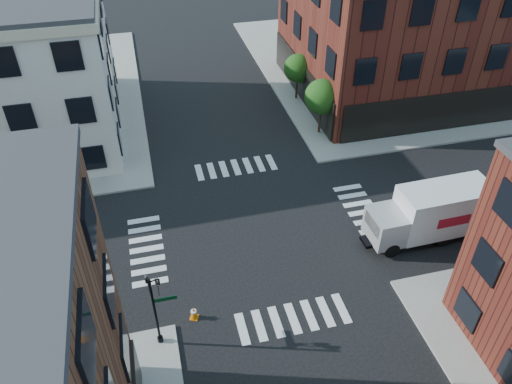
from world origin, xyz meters
name	(u,v)px	position (x,y,z in m)	size (l,w,h in m)	color
ground	(259,230)	(0.00, 0.00, 0.00)	(120.00, 120.00, 0.00)	black
sidewalk_ne	(407,61)	(21.00, 21.00, 0.07)	(30.00, 30.00, 0.15)	gray
building_ne	(441,21)	(20.50, 16.00, 6.00)	(25.00, 16.00, 12.00)	#461711
tree_near	(323,98)	(7.56, 9.98, 3.16)	(2.69, 2.69, 4.49)	black
tree_far	(298,70)	(7.56, 15.98, 2.87)	(2.43, 2.43, 4.07)	black
signal_pole	(155,303)	(-6.72, -6.68, 2.86)	(1.29, 1.24, 4.60)	black
box_truck	(432,213)	(9.88, -2.97, 1.82)	(7.78, 2.53, 3.49)	silver
traffic_cone	(194,313)	(-4.97, -5.70, 0.38)	(0.56, 0.56, 0.79)	#D16709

